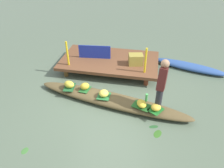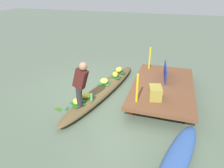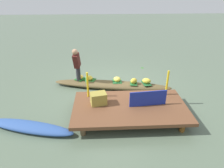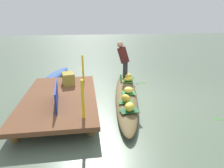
{
  "view_description": "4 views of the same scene",
  "coord_description": "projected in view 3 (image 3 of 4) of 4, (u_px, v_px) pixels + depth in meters",
  "views": [
    {
      "loc": [
        0.89,
        -4.43,
        3.75
      ],
      "look_at": [
        -0.0,
        0.11,
        0.56
      ],
      "focal_mm": 34.56,
      "sensor_mm": 36.0,
      "label": 1
    },
    {
      "loc": [
        5.25,
        1.91,
        3.12
      ],
      "look_at": [
        0.4,
        0.42,
        0.57
      ],
      "focal_mm": 32.05,
      "sensor_mm": 36.0,
      "label": 2
    },
    {
      "loc": [
        0.34,
        6.58,
        3.45
      ],
      "look_at": [
        0.01,
        0.36,
        0.34
      ],
      "focal_mm": 32.3,
      "sensor_mm": 36.0,
      "label": 3
    },
    {
      "loc": [
        -5.11,
        1.13,
        2.29
      ],
      "look_at": [
        0.35,
        0.36,
        0.34
      ],
      "focal_mm": 31.28,
      "sensor_mm": 36.0,
      "label": 4
    }
  ],
  "objects": [
    {
      "name": "railing_post_east",
      "position": [
        88.0,
        85.0,
        5.98
      ],
      "size": [
        0.06,
        0.06,
        0.79
      ],
      "primitive_type": "cylinder",
      "color": "gold",
      "rests_on": "dock_platform"
    },
    {
      "name": "railing_post_west",
      "position": [
        167.0,
        83.0,
        6.1
      ],
      "size": [
        0.06,
        0.06,
        0.79
      ],
      "primitive_type": "cylinder",
      "color": "gold",
      "rests_on": "dock_platform"
    },
    {
      "name": "drifting_plant_1",
      "position": [
        82.0,
        81.0,
        7.97
      ],
      "size": [
        0.24,
        0.17,
        0.01
      ],
      "primitive_type": "ellipsoid",
      "rotation": [
        0.0,
        0.0,
        0.32
      ],
      "color": "#265529",
      "rests_on": "ground"
    },
    {
      "name": "banana_bunch_0",
      "position": [
        117.0,
        79.0,
        7.32
      ],
      "size": [
        0.35,
        0.35,
        0.18
      ],
      "primitive_type": "ellipsoid",
      "rotation": [
        0.0,
        0.0,
        5.32
      ],
      "color": "#F5DA4E",
      "rests_on": "vendor_boat"
    },
    {
      "name": "vendor_boat",
      "position": [
        112.0,
        85.0,
        7.38
      ],
      "size": [
        4.35,
        1.36,
        0.24
      ],
      "primitive_type": "ellipsoid",
      "rotation": [
        0.0,
        0.0,
        -0.18
      ],
      "color": "brown",
      "rests_on": "ground"
    },
    {
      "name": "produce_crate",
      "position": [
        98.0,
        99.0,
        5.71
      ],
      "size": [
        0.5,
        0.41,
        0.34
      ],
      "primitive_type": "cube",
      "rotation": [
        0.0,
        0.0,
        0.21
      ],
      "color": "olive",
      "rests_on": "dock_platform"
    },
    {
      "name": "leaf_mat_2",
      "position": [
        80.0,
        79.0,
        7.55
      ],
      "size": [
        0.44,
        0.46,
        0.01
      ],
      "primitive_type": "cube",
      "rotation": [
        0.0,
        0.0,
        0.99
      ],
      "color": "#1D6724",
      "rests_on": "vendor_boat"
    },
    {
      "name": "leaf_mat_0",
      "position": [
        117.0,
        81.0,
        7.36
      ],
      "size": [
        0.33,
        0.36,
        0.01
      ],
      "primitive_type": "cube",
      "rotation": [
        0.0,
        0.0,
        1.55
      ],
      "color": "#297137",
      "rests_on": "vendor_boat"
    },
    {
      "name": "leaf_mat_4",
      "position": [
        90.0,
        80.0,
        7.5
      ],
      "size": [
        0.51,
        0.43,
        0.01
      ],
      "primitive_type": "cube",
      "rotation": [
        0.0,
        0.0,
        2.8
      ],
      "color": "#215A20",
      "rests_on": "vendor_boat"
    },
    {
      "name": "banana_bunch_3",
      "position": [
        147.0,
        81.0,
        7.18
      ],
      "size": [
        0.36,
        0.3,
        0.19
      ],
      "primitive_type": "ellipsoid",
      "rotation": [
        0.0,
        0.0,
        2.8
      ],
      "color": "yellow",
      "rests_on": "vendor_boat"
    },
    {
      "name": "water_bottle",
      "position": [
        86.0,
        80.0,
        7.25
      ],
      "size": [
        0.07,
        0.07,
        0.22
      ],
      "primitive_type": "cylinder",
      "color": "#50BE5F",
      "rests_on": "vendor_boat"
    },
    {
      "name": "banana_bunch_1",
      "position": [
        134.0,
        81.0,
        7.16
      ],
      "size": [
        0.31,
        0.29,
        0.2
      ],
      "primitive_type": "ellipsoid",
      "rotation": [
        0.0,
        0.0,
        0.5
      ],
      "color": "gold",
      "rests_on": "vendor_boat"
    },
    {
      "name": "banana_bunch_2",
      "position": [
        80.0,
        77.0,
        7.52
      ],
      "size": [
        0.33,
        0.34,
        0.16
      ],
      "primitive_type": "ellipsoid",
      "rotation": [
        0.0,
        0.0,
        4.12
      ],
      "color": "gold",
      "rests_on": "vendor_boat"
    },
    {
      "name": "moored_boat",
      "position": [
        30.0,
        127.0,
        5.24
      ],
      "size": [
        2.45,
        1.1,
        0.21
      ],
      "primitive_type": "ellipsoid",
      "rotation": [
        0.0,
        0.0,
        -0.28
      ],
      "color": "#315499",
      "rests_on": "ground"
    },
    {
      "name": "drifting_plant_2",
      "position": [
        80.0,
        79.0,
        8.15
      ],
      "size": [
        0.25,
        0.31,
        0.01
      ],
      "primitive_type": "ellipsoid",
      "rotation": [
        0.0,
        0.0,
        1.18
      ],
      "color": "#326420",
      "rests_on": "ground"
    },
    {
      "name": "leaf_mat_1",
      "position": [
        134.0,
        83.0,
        7.21
      ],
      "size": [
        0.3,
        0.38,
        0.01
      ],
      "primitive_type": "cube",
      "rotation": [
        0.0,
        0.0,
        1.43
      ],
      "color": "#24622B",
      "rests_on": "vendor_boat"
    },
    {
      "name": "drifting_plant_0",
      "position": [
        142.0,
        68.0,
        9.19
      ],
      "size": [
        0.15,
        0.2,
        0.01
      ],
      "primitive_type": "ellipsoid",
      "rotation": [
        0.0,
        0.0,
        1.47
      ],
      "color": "#3D7433",
      "rests_on": "ground"
    },
    {
      "name": "leaf_mat_3",
      "position": [
        146.0,
        83.0,
        7.22
      ],
      "size": [
        0.32,
        0.45,
        0.01
      ],
      "primitive_type": "cube",
      "rotation": [
        0.0,
        0.0,
        1.68
      ],
      "color": "#1F572B",
      "rests_on": "vendor_boat"
    },
    {
      "name": "vendor_person",
      "position": [
        77.0,
        63.0,
        7.09
      ],
      "size": [
        0.25,
        0.45,
        1.24
      ],
      "color": "#28282D",
      "rests_on": "vendor_boat"
    },
    {
      "name": "dock_platform",
      "position": [
        130.0,
        107.0,
        5.71
      ],
      "size": [
        3.2,
        1.8,
        0.36
      ],
      "color": "brown",
      "rests_on": "ground"
    },
    {
      "name": "banana_bunch_4",
      "position": [
        90.0,
        78.0,
        7.47
      ],
      "size": [
        0.33,
        0.38,
        0.14
      ],
      "primitive_type": "ellipsoid",
      "rotation": [
        0.0,
        0.0,
        1.97
      ],
      "color": "gold",
      "rests_on": "vendor_boat"
    },
    {
      "name": "market_banner",
      "position": [
        148.0,
        98.0,
        5.6
      ],
      "size": [
        1.05,
        0.13,
        0.45
      ],
      "primitive_type": "cube",
      "rotation": [
        0.0,
        0.0,
        0.1
      ],
      "color": "navy",
      "rests_on": "dock_platform"
    },
    {
      "name": "canal_water",
      "position": [
        112.0,
        88.0,
        7.43
      ],
      "size": [
        40.0,
        40.0,
        0.0
      ],
      "primitive_type": "plane",
      "color": "#556651",
      "rests_on": "ground"
    }
  ]
}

